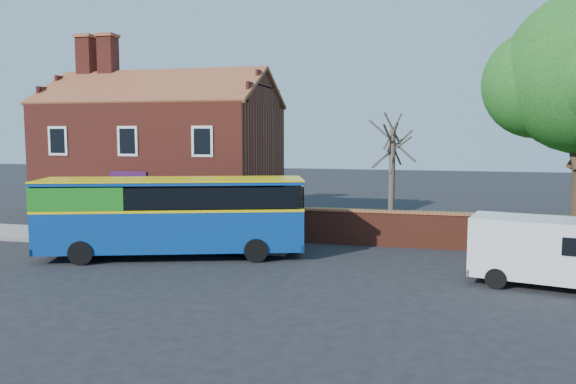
# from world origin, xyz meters

# --- Properties ---
(ground) EXTENTS (120.00, 120.00, 0.00)m
(ground) POSITION_xyz_m (0.00, 0.00, 0.00)
(ground) COLOR black
(ground) RESTS_ON ground
(pavement) EXTENTS (18.00, 3.50, 0.12)m
(pavement) POSITION_xyz_m (-7.00, 5.75, 0.06)
(pavement) COLOR gray
(pavement) RESTS_ON ground
(kerb) EXTENTS (18.00, 0.15, 0.14)m
(kerb) POSITION_xyz_m (-7.00, 4.00, 0.07)
(kerb) COLOR slate
(kerb) RESTS_ON ground
(grass_strip) EXTENTS (26.00, 12.00, 0.04)m
(grass_strip) POSITION_xyz_m (13.00, 13.00, 0.02)
(grass_strip) COLOR #426B28
(grass_strip) RESTS_ON ground
(shop_building) EXTENTS (12.30, 8.13, 10.50)m
(shop_building) POSITION_xyz_m (-7.02, 11.50, 3.41)
(shop_building) COLOR maroon
(shop_building) RESTS_ON ground
(boundary_wall) EXTENTS (22.00, 0.38, 1.60)m
(boundary_wall) POSITION_xyz_m (13.00, 7.00, 0.81)
(boundary_wall) COLOR maroon
(boundary_wall) RESTS_ON ground
(bus) EXTENTS (10.74, 5.73, 3.18)m
(bus) POSITION_xyz_m (-2.68, 2.68, 1.80)
(bus) COLOR navy
(bus) RESTS_ON ground
(van_near) EXTENTS (5.43, 3.13, 2.24)m
(van_near) POSITION_xyz_m (11.63, 1.53, 1.25)
(van_near) COLOR white
(van_near) RESTS_ON ground
(bare_tree) EXTENTS (2.12, 2.53, 5.66)m
(bare_tree) POSITION_xyz_m (5.93, 9.17, 2.90)
(bare_tree) COLOR #4C4238
(bare_tree) RESTS_ON ground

